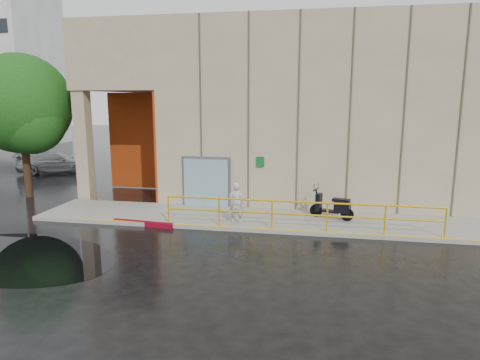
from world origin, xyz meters
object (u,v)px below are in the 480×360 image
Objects in this scene: tree_near at (23,108)px; scooter at (332,199)px; red_curb at (143,223)px; car_c at (56,162)px; person at (236,203)px.

scooter is at bearing -7.44° from tree_near.
car_c reaches higher than red_curb.
car_c is (-16.97, 8.25, -0.24)m from scooter.
person is 3.57m from red_curb.
person is at bearing -153.94° from car_c.
tree_near reaches higher than red_curb.
scooter is at bearing -144.94° from car_c.
tree_near is (-14.09, 1.84, 3.32)m from scooter.
red_curb is (-6.92, -1.69, -0.82)m from scooter.
red_curb is 0.36× the size of tree_near.
car_c is at bearing -37.84° from person.
person is at bearing -15.82° from tree_near.
tree_near reaches higher than person.
red_curb is at bearing 5.75° from person.
person is 0.63× the size of red_curb.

